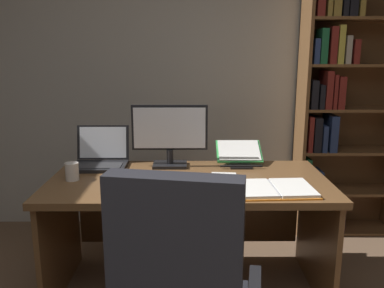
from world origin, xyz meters
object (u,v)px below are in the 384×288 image
at_px(laptop, 100,158).
at_px(reading_stand_with_book, 239,153).
at_px(bookshelf, 340,107).
at_px(open_binder, 274,189).
at_px(monitor, 170,136).
at_px(pen, 227,177).
at_px(computer_mouse, 112,185).
at_px(keyboard, 166,186).
at_px(notepad, 224,178).
at_px(coffee_mug, 72,171).
at_px(desk, 189,204).

relative_size(laptop, reading_stand_with_book, 1.16).
height_order(bookshelf, open_binder, bookshelf).
distance_m(reading_stand_with_book, open_binder, 0.56).
relative_size(monitor, pen, 3.49).
bearing_deg(computer_mouse, keyboard, 0.00).
distance_m(notepad, coffee_mug, 0.89).
xyz_separation_m(monitor, notepad, (0.33, -0.28, -0.20)).
distance_m(monitor, pen, 0.49).
bearing_deg(monitor, coffee_mug, -152.42).
xyz_separation_m(keyboard, coffee_mug, (-0.56, 0.14, 0.04)).
xyz_separation_m(desk, monitor, (-0.12, 0.19, 0.40)).
bearing_deg(keyboard, computer_mouse, 180.00).
bearing_deg(notepad, laptop, 160.12).
bearing_deg(computer_mouse, coffee_mug, 150.63).
xyz_separation_m(laptop, keyboard, (0.46, -0.44, -0.04)).
relative_size(laptop, open_binder, 0.79).
bearing_deg(open_binder, pen, 135.70).
distance_m(monitor, reading_stand_with_book, 0.48).
xyz_separation_m(monitor, pen, (0.35, -0.28, -0.19)).
xyz_separation_m(laptop, computer_mouse, (0.16, -0.44, -0.03)).
height_order(monitor, notepad, monitor).
xyz_separation_m(bookshelf, pen, (-0.96, -0.86, -0.30)).
relative_size(monitor, notepad, 2.33).
relative_size(bookshelf, computer_mouse, 19.56).
relative_size(monitor, open_binder, 1.12).
height_order(laptop, computer_mouse, laptop).
xyz_separation_m(monitor, reading_stand_with_book, (0.46, 0.06, -0.13)).
bearing_deg(computer_mouse, open_binder, -3.24).
height_order(reading_stand_with_book, notepad, reading_stand_with_book).
height_order(desk, open_binder, open_binder).
distance_m(monitor, keyboard, 0.48).
height_order(desk, computer_mouse, computer_mouse).
height_order(monitor, keyboard, monitor).
height_order(open_binder, pen, open_binder).
bearing_deg(coffee_mug, reading_stand_with_book, 19.00).
height_order(laptop, notepad, laptop).
bearing_deg(bookshelf, desk, -146.99).
bearing_deg(bookshelf, keyboard, -142.23).
relative_size(desk, notepad, 7.81).
bearing_deg(monitor, computer_mouse, -124.58).
height_order(pen, coffee_mug, coffee_mug).
bearing_deg(computer_mouse, pen, 13.55).
bearing_deg(reading_stand_with_book, notepad, -111.17).
bearing_deg(pen, keyboard, -155.85).
relative_size(computer_mouse, open_binder, 0.24).
relative_size(keyboard, computer_mouse, 4.04).
xyz_separation_m(reading_stand_with_book, pen, (-0.11, -0.34, -0.06)).
height_order(desk, laptop, laptop).
bearing_deg(pen, coffee_mug, -179.24).
xyz_separation_m(laptop, notepad, (0.78, -0.28, -0.05)).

